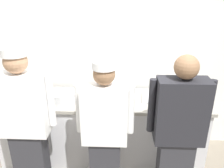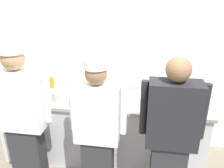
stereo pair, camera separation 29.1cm
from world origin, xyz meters
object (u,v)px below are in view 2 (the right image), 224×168
at_px(chef_far_right, 171,137).
at_px(chefs_knife, 20,96).
at_px(squeeze_bottle_spare, 52,82).
at_px(chef_near_left, 23,119).
at_px(plate_stack_front, 106,99).
at_px(squeeze_bottle_secondary, 41,90).
at_px(mixing_bowl_steel, 64,94).
at_px(ramekin_orange_sauce, 135,99).
at_px(deli_cup, 109,91).
at_px(sheet_tray, 158,100).
at_px(squeeze_bottle_primary, 102,88).
at_px(chef_center, 97,131).
at_px(ramekin_yellow_sauce, 89,95).

bearing_deg(chef_far_right, chefs_knife, 162.44).
height_order(chef_far_right, squeeze_bottle_spare, chef_far_right).
bearing_deg(chef_near_left, plate_stack_front, 34.00).
xyz_separation_m(chef_near_left, squeeze_bottle_secondary, (-0.06, 0.60, 0.09)).
distance_m(chef_far_right, squeeze_bottle_secondary, 1.77).
bearing_deg(mixing_bowl_steel, ramekin_orange_sauce, 3.19).
bearing_deg(mixing_bowl_steel, chefs_knife, -174.01).
height_order(chef_far_right, plate_stack_front, chef_far_right).
bearing_deg(chef_far_right, deli_cup, 129.88).
bearing_deg(squeeze_bottle_spare, mixing_bowl_steel, -45.22).
height_order(sheet_tray, ramekin_orange_sauce, ramekin_orange_sauce).
bearing_deg(squeeze_bottle_secondary, ramekin_orange_sauce, 2.80).
relative_size(squeeze_bottle_primary, squeeze_bottle_spare, 0.92).
bearing_deg(sheet_tray, deli_cup, 167.47).
height_order(mixing_bowl_steel, squeeze_bottle_spare, squeeze_bottle_spare).
relative_size(chef_far_right, sheet_tray, 4.20).
bearing_deg(ramekin_orange_sauce, chef_center, -117.13).
height_order(chef_near_left, chef_center, chef_near_left).
height_order(plate_stack_front, chefs_knife, plate_stack_front).
bearing_deg(plate_stack_front, ramekin_orange_sauce, 16.85).
distance_m(plate_stack_front, mixing_bowl_steel, 0.57).
distance_m(squeeze_bottle_spare, deli_cup, 0.86).
xyz_separation_m(squeeze_bottle_secondary, squeeze_bottle_spare, (0.03, 0.30, -0.00)).
relative_size(chef_far_right, ramekin_orange_sauce, 17.52).
distance_m(plate_stack_front, chefs_knife, 1.17).
bearing_deg(chefs_knife, deli_cup, 14.13).
distance_m(squeeze_bottle_spare, ramekin_orange_sauce, 1.25).
relative_size(chef_far_right, chefs_knife, 6.26).
xyz_separation_m(squeeze_bottle_primary, squeeze_bottle_secondary, (-0.79, -0.22, 0.01)).
relative_size(chef_center, plate_stack_front, 7.49).
distance_m(chef_far_right, chefs_knife, 2.01).
xyz_separation_m(plate_stack_front, chefs_knife, (-1.17, -0.01, -0.04)).
bearing_deg(squeeze_bottle_spare, chef_center, -46.83).
xyz_separation_m(plate_stack_front, squeeze_bottle_spare, (-0.86, 0.35, 0.05)).
height_order(chef_far_right, sheet_tray, chef_far_right).
xyz_separation_m(chef_far_right, plate_stack_front, (-0.75, 0.61, 0.06)).
distance_m(chef_far_right, squeeze_bottle_spare, 1.88).
distance_m(plate_stack_front, squeeze_bottle_secondary, 0.89).
bearing_deg(squeeze_bottle_secondary, plate_stack_front, -3.04).
height_order(sheet_tray, squeeze_bottle_secondary, squeeze_bottle_secondary).
xyz_separation_m(ramekin_orange_sauce, deli_cup, (-0.36, 0.18, 0.02)).
xyz_separation_m(mixing_bowl_steel, ramekin_orange_sauce, (0.93, 0.05, -0.03)).
bearing_deg(plate_stack_front, mixing_bowl_steel, 174.33).
height_order(chef_near_left, deli_cup, chef_near_left).
xyz_separation_m(ramekin_yellow_sauce, chefs_knife, (-0.91, -0.15, -0.02)).
height_order(deli_cup, chefs_knife, deli_cup).
distance_m(squeeze_bottle_primary, squeeze_bottle_secondary, 0.82).
height_order(ramekin_yellow_sauce, ramekin_orange_sauce, ramekin_yellow_sauce).
relative_size(sheet_tray, ramekin_yellow_sauce, 3.97).
bearing_deg(chefs_knife, mixing_bowl_steel, 5.99).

